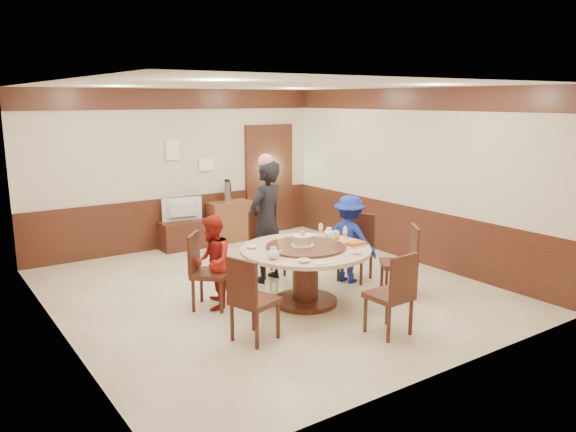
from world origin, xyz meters
TOP-DOWN VIEW (x-y plane):
  - room at (0.01, 0.01)m, footprint 6.00×6.04m
  - banquet_table at (0.11, -0.71)m, footprint 1.68×1.68m
  - chair_0 at (1.31, -0.33)m, footprint 0.59×0.59m
  - chair_1 at (0.37, 0.63)m, footprint 0.44×0.45m
  - chair_2 at (-0.99, -0.13)m, footprint 0.62×0.62m
  - chair_3 at (-1.03, -1.31)m, footprint 0.56×0.55m
  - chair_4 at (0.32, -2.04)m, footprint 0.46×0.47m
  - chair_5 at (1.33, -1.19)m, footprint 0.61×0.61m
  - person_standing at (0.21, 0.39)m, footprint 0.76×0.63m
  - person_red at (-0.94, -0.16)m, footprint 0.68×0.73m
  - person_blue at (1.17, -0.33)m, footprint 0.76×0.94m
  - birthday_cake at (0.09, -0.67)m, footprint 0.29×0.29m
  - teapot_left at (-0.51, -0.90)m, footprint 0.17×0.15m
  - teapot_right at (0.69, -0.46)m, footprint 0.17×0.15m
  - bowl_0 at (-0.47, -0.34)m, footprint 0.14×0.14m
  - bowl_1 at (0.46, -1.29)m, footprint 0.13×0.13m
  - bowl_2 at (-0.29, -1.22)m, footprint 0.15×0.15m
  - bowl_3 at (0.76, -0.89)m, footprint 0.15×0.15m
  - saucer_near at (-0.14, -1.36)m, footprint 0.18×0.18m
  - saucer_far at (0.56, -0.21)m, footprint 0.18×0.18m
  - shrimp_platter at (0.69, -1.02)m, footprint 0.30×0.20m
  - bottle_0 at (0.60, -0.75)m, footprint 0.06×0.06m
  - bottle_1 at (0.82, -0.65)m, footprint 0.06×0.06m
  - bottle_2 at (0.67, -0.30)m, footprint 0.06×0.06m
  - tv_stand at (-0.04, 2.75)m, footprint 0.85×0.45m
  - television at (-0.04, 2.75)m, footprint 0.73×0.19m
  - side_cabinet at (0.90, 2.78)m, footprint 0.80×0.40m
  - thermos at (0.87, 2.78)m, footprint 0.15×0.15m
  - notice_left at (-0.10, 2.96)m, footprint 0.25×0.00m
  - notice_right at (0.55, 2.96)m, footprint 0.30×0.00m

SIDE VIEW (x-z plane):
  - tv_stand at x=-0.04m, z-range 0.00..0.50m
  - chair_0 at x=1.31m, z-range -0.18..0.79m
  - chair_1 at x=0.37m, z-range -0.18..0.79m
  - chair_2 at x=-0.99m, z-range -0.18..0.79m
  - chair_3 at x=-1.03m, z-range -0.18..0.79m
  - chair_4 at x=0.32m, z-range -0.18..0.79m
  - chair_5 at x=1.33m, z-range -0.18..0.79m
  - side_cabinet at x=0.90m, z-range 0.00..0.75m
  - banquet_table at x=0.11m, z-range 0.14..0.92m
  - person_red at x=-0.94m, z-range 0.00..1.20m
  - person_blue at x=1.17m, z-range 0.00..1.28m
  - television at x=-0.04m, z-range 0.50..0.91m
  - saucer_near at x=-0.14m, z-range 0.75..0.76m
  - saucer_far at x=0.56m, z-range 0.75..0.76m
  - bowl_0 at x=-0.47m, z-range 0.75..0.79m
  - bowl_2 at x=-0.29m, z-range 0.75..0.79m
  - bowl_1 at x=0.46m, z-range 0.75..0.79m
  - bowl_3 at x=0.76m, z-range 0.75..0.80m
  - shrimp_platter at x=0.69m, z-range 0.75..0.81m
  - teapot_left at x=-0.51m, z-range 0.75..0.87m
  - teapot_right at x=0.69m, z-range 0.75..0.87m
  - bottle_0 at x=0.60m, z-range 0.75..0.91m
  - bottle_1 at x=0.82m, z-range 0.75..0.91m
  - bottle_2 at x=0.67m, z-range 0.75..0.91m
  - birthday_cake at x=0.09m, z-range 0.75..0.95m
  - person_standing at x=0.21m, z-range 0.00..1.78m
  - thermos at x=0.87m, z-range 0.75..1.13m
  - room at x=0.01m, z-range -0.34..2.50m
  - notice_right at x=0.55m, z-range 1.34..1.56m
  - notice_left at x=-0.10m, z-range 1.57..1.93m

